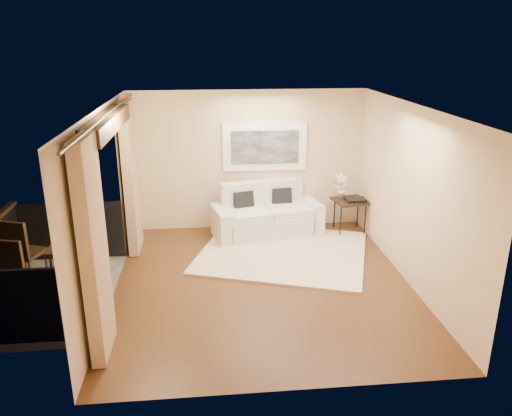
{
  "coord_description": "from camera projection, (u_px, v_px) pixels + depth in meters",
  "views": [
    {
      "loc": [
        -0.8,
        -6.89,
        3.62
      ],
      "look_at": [
        -0.05,
        0.54,
        1.05
      ],
      "focal_mm": 35.0,
      "sensor_mm": 36.0,
      "label": 1
    }
  ],
  "objects": [
    {
      "name": "balcony_chair_far",
      "position": [
        19.0,
        248.0,
        7.44
      ],
      "size": [
        0.6,
        0.6,
        1.09
      ],
      "rotation": [
        0.0,
        0.0,
        2.82
      ],
      "color": "black",
      "rests_on": "balcony"
    },
    {
      "name": "sofa",
      "position": [
        266.0,
        216.0,
        9.62
      ],
      "size": [
        2.17,
        1.28,
        0.98
      ],
      "rotation": [
        0.0,
        0.0,
        0.21
      ],
      "color": "silver",
      "rests_on": "floor"
    },
    {
      "name": "floor",
      "position": [
        263.0,
        283.0,
        7.74
      ],
      "size": [
        5.0,
        5.0,
        0.0
      ],
      "primitive_type": "plane",
      "color": "#553219",
      "rests_on": "ground"
    },
    {
      "name": "tray",
      "position": [
        355.0,
        200.0,
        9.52
      ],
      "size": [
        0.39,
        0.29,
        0.05
      ],
      "primitive_type": "cube",
      "rotation": [
        0.0,
        0.0,
        0.02
      ],
      "color": "black",
      "rests_on": "side_table"
    },
    {
      "name": "balcony",
      "position": [
        41.0,
        283.0,
        7.37
      ],
      "size": [
        1.81,
        2.6,
        1.17
      ],
      "color": "#605B56",
      "rests_on": "ground"
    },
    {
      "name": "balcony_chair_near",
      "position": [
        5.0,
        274.0,
        6.64
      ],
      "size": [
        0.56,
        0.57,
        1.07
      ],
      "rotation": [
        0.0,
        0.0,
        -0.25
      ],
      "color": "black",
      "rests_on": "balcony"
    },
    {
      "name": "bistro_table",
      "position": [
        77.0,
        249.0,
        7.12
      ],
      "size": [
        0.72,
        0.72,
        0.84
      ],
      "rotation": [
        0.0,
        0.0,
        -0.01
      ],
      "color": "black",
      "rests_on": "balcony"
    },
    {
      "name": "curtains",
      "position": [
        116.0,
        206.0,
        7.1
      ],
      "size": [
        0.16,
        4.8,
        2.64
      ],
      "color": "tan",
      "rests_on": "ground"
    },
    {
      "name": "candle",
      "position": [
        84.0,
        238.0,
        7.2
      ],
      "size": [
        0.06,
        0.06,
        0.07
      ],
      "primitive_type": "cylinder",
      "color": "red",
      "rests_on": "bistro_table"
    },
    {
      "name": "side_table",
      "position": [
        350.0,
        203.0,
        9.61
      ],
      "size": [
        0.7,
        0.7,
        0.65
      ],
      "rotation": [
        0.0,
        0.0,
        0.18
      ],
      "color": "black",
      "rests_on": "floor"
    },
    {
      "name": "room_shell",
      "position": [
        107.0,
        123.0,
        6.72
      ],
      "size": [
        5.0,
        6.4,
        5.0
      ],
      "color": "white",
      "rests_on": "ground"
    },
    {
      "name": "glass_a",
      "position": [
        83.0,
        241.0,
        7.02
      ],
      "size": [
        0.06,
        0.06,
        0.12
      ],
      "primitive_type": "cylinder",
      "color": "silver",
      "rests_on": "bistro_table"
    },
    {
      "name": "orchid",
      "position": [
        341.0,
        185.0,
        9.65
      ],
      "size": [
        0.27,
        0.19,
        0.5
      ],
      "primitive_type": "imported",
      "rotation": [
        0.0,
        0.0,
        0.04
      ],
      "color": "white",
      "rests_on": "side_table"
    },
    {
      "name": "vase",
      "position": [
        73.0,
        242.0,
        6.92
      ],
      "size": [
        0.04,
        0.04,
        0.18
      ],
      "primitive_type": "cylinder",
      "color": "silver",
      "rests_on": "bistro_table"
    },
    {
      "name": "artwork",
      "position": [
        265.0,
        147.0,
        9.56
      ],
      "size": [
        1.62,
        0.07,
        0.92
      ],
      "color": "white",
      "rests_on": "room_shell"
    },
    {
      "name": "rug",
      "position": [
        283.0,
        252.0,
        8.81
      ],
      "size": [
        3.46,
        3.23,
        0.04
      ],
      "primitive_type": "cube",
      "rotation": [
        0.0,
        0.0,
        -0.33
      ],
      "color": "beige",
      "rests_on": "floor"
    },
    {
      "name": "ice_bucket",
      "position": [
        67.0,
        235.0,
        7.12
      ],
      "size": [
        0.18,
        0.18,
        0.2
      ],
      "primitive_type": "cylinder",
      "color": "white",
      "rests_on": "bistro_table"
    },
    {
      "name": "glass_b",
      "position": [
        88.0,
        239.0,
        7.11
      ],
      "size": [
        0.06,
        0.06,
        0.12
      ],
      "primitive_type": "cylinder",
      "color": "silver",
      "rests_on": "bistro_table"
    }
  ]
}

